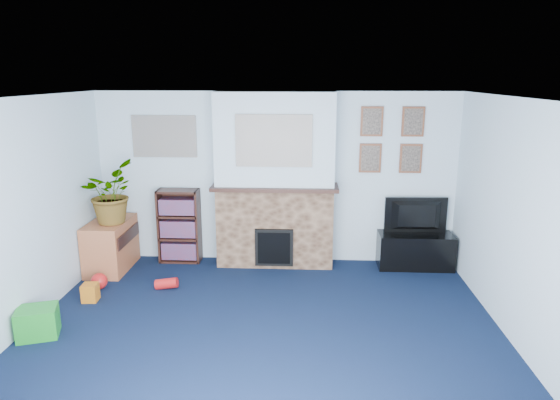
# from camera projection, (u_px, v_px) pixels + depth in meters

# --- Properties ---
(floor) EXTENTS (5.00, 4.50, 0.01)m
(floor) POSITION_uv_depth(u_px,v_px,m) (263.00, 337.00, 5.11)
(floor) COLOR #0D1832
(floor) RESTS_ON ground
(ceiling) EXTENTS (5.00, 4.50, 0.01)m
(ceiling) POSITION_uv_depth(u_px,v_px,m) (260.00, 99.00, 4.53)
(ceiling) COLOR white
(ceiling) RESTS_ON wall_back
(wall_back) EXTENTS (5.00, 0.04, 2.40)m
(wall_back) POSITION_uv_depth(u_px,v_px,m) (276.00, 178.00, 7.00)
(wall_back) COLOR silver
(wall_back) RESTS_ON ground
(wall_front) EXTENTS (5.00, 0.04, 2.40)m
(wall_front) POSITION_uv_depth(u_px,v_px,m) (224.00, 349.00, 2.64)
(wall_front) COLOR silver
(wall_front) RESTS_ON ground
(wall_left) EXTENTS (0.04, 4.50, 2.40)m
(wall_left) POSITION_uv_depth(u_px,v_px,m) (11.00, 221.00, 4.95)
(wall_left) COLOR silver
(wall_left) RESTS_ON ground
(wall_right) EXTENTS (0.04, 4.50, 2.40)m
(wall_right) POSITION_uv_depth(u_px,v_px,m) (526.00, 229.00, 4.69)
(wall_right) COLOR silver
(wall_right) RESTS_ON ground
(chimney_breast) EXTENTS (1.72, 0.50, 2.40)m
(chimney_breast) POSITION_uv_depth(u_px,v_px,m) (275.00, 182.00, 6.80)
(chimney_breast) COLOR brown
(chimney_breast) RESTS_ON ground
(collage_main) EXTENTS (1.00, 0.03, 0.68)m
(collage_main) POSITION_uv_depth(u_px,v_px,m) (274.00, 141.00, 6.45)
(collage_main) COLOR gray
(collage_main) RESTS_ON chimney_breast
(collage_left) EXTENTS (0.90, 0.03, 0.58)m
(collage_left) POSITION_uv_depth(u_px,v_px,m) (164.00, 136.00, 6.92)
(collage_left) COLOR gray
(collage_left) RESTS_ON wall_back
(portrait_tl) EXTENTS (0.30, 0.03, 0.40)m
(portrait_tl) POSITION_uv_depth(u_px,v_px,m) (372.00, 121.00, 6.72)
(portrait_tl) COLOR brown
(portrait_tl) RESTS_ON wall_back
(portrait_tr) EXTENTS (0.30, 0.03, 0.40)m
(portrait_tr) POSITION_uv_depth(u_px,v_px,m) (413.00, 122.00, 6.69)
(portrait_tr) COLOR brown
(portrait_tr) RESTS_ON wall_back
(portrait_bl) EXTENTS (0.30, 0.03, 0.40)m
(portrait_bl) POSITION_uv_depth(u_px,v_px,m) (370.00, 158.00, 6.84)
(portrait_bl) COLOR brown
(portrait_bl) RESTS_ON wall_back
(portrait_br) EXTENTS (0.30, 0.03, 0.40)m
(portrait_br) POSITION_uv_depth(u_px,v_px,m) (411.00, 158.00, 6.81)
(portrait_br) COLOR brown
(portrait_br) RESTS_ON wall_back
(tv_stand) EXTENTS (1.02, 0.43, 0.48)m
(tv_stand) POSITION_uv_depth(u_px,v_px,m) (415.00, 252.00, 6.92)
(tv_stand) COLOR black
(tv_stand) RESTS_ON ground
(television) EXTENTS (0.86, 0.15, 0.49)m
(television) POSITION_uv_depth(u_px,v_px,m) (417.00, 216.00, 6.82)
(television) COLOR black
(television) RESTS_ON tv_stand
(bookshelf) EXTENTS (0.58, 0.28, 1.05)m
(bookshelf) POSITION_uv_depth(u_px,v_px,m) (180.00, 227.00, 7.10)
(bookshelf) COLOR black
(bookshelf) RESTS_ON ground
(sideboard) EXTENTS (0.49, 0.88, 0.68)m
(sideboard) POSITION_uv_depth(u_px,v_px,m) (111.00, 244.00, 6.84)
(sideboard) COLOR #B15E39
(sideboard) RESTS_ON ground
(potted_plant) EXTENTS (0.79, 0.87, 0.81)m
(potted_plant) POSITION_uv_depth(u_px,v_px,m) (109.00, 193.00, 6.60)
(potted_plant) COLOR #26661E
(potted_plant) RESTS_ON sideboard
(mantel_clock) EXTENTS (0.09, 0.06, 0.13)m
(mantel_clock) POSITION_uv_depth(u_px,v_px,m) (274.00, 180.00, 6.75)
(mantel_clock) COLOR gold
(mantel_clock) RESTS_ON chimney_breast
(mantel_candle) EXTENTS (0.05, 0.05, 0.16)m
(mantel_candle) POSITION_uv_depth(u_px,v_px,m) (299.00, 180.00, 6.73)
(mantel_candle) COLOR #B2BFC6
(mantel_candle) RESTS_ON chimney_breast
(mantel_teddy) EXTENTS (0.14, 0.14, 0.14)m
(mantel_teddy) POSITION_uv_depth(u_px,v_px,m) (236.00, 180.00, 6.78)
(mantel_teddy) COLOR gray
(mantel_teddy) RESTS_ON chimney_breast
(mantel_can) EXTENTS (0.06, 0.06, 0.11)m
(mantel_can) POSITION_uv_depth(u_px,v_px,m) (326.00, 182.00, 6.72)
(mantel_can) COLOR orange
(mantel_can) RESTS_ON chimney_breast
(green_crate) EXTENTS (0.47, 0.42, 0.31)m
(green_crate) POSITION_uv_depth(u_px,v_px,m) (38.00, 324.00, 5.10)
(green_crate) COLOR #198C26
(green_crate) RESTS_ON ground
(toy_ball) EXTENTS (0.20, 0.20, 0.20)m
(toy_ball) POSITION_uv_depth(u_px,v_px,m) (99.00, 282.00, 6.24)
(toy_ball) COLOR red
(toy_ball) RESTS_ON ground
(toy_block) EXTENTS (0.19, 0.19, 0.21)m
(toy_block) POSITION_uv_depth(u_px,v_px,m) (90.00, 292.00, 5.90)
(toy_block) COLOR orange
(toy_block) RESTS_ON ground
(toy_tube) EXTENTS (0.29, 0.13, 0.17)m
(toy_tube) POSITION_uv_depth(u_px,v_px,m) (167.00, 284.00, 6.25)
(toy_tube) COLOR red
(toy_tube) RESTS_ON ground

